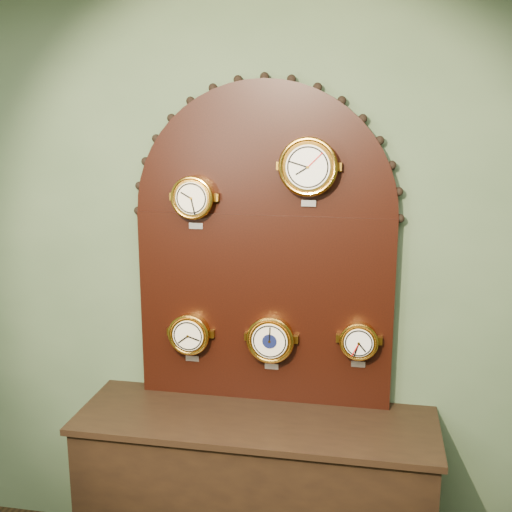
% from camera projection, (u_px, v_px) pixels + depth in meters
% --- Properties ---
extents(wall_back, '(4.00, 0.00, 4.00)m').
position_uv_depth(wall_back, '(266.00, 281.00, 3.03)').
color(wall_back, '#42573B').
rests_on(wall_back, ground).
extents(shop_counter, '(1.60, 0.50, 0.80)m').
position_uv_depth(shop_counter, '(255.00, 502.00, 3.00)').
color(shop_counter, black).
rests_on(shop_counter, ground_plane).
extents(display_board, '(1.26, 0.06, 1.53)m').
position_uv_depth(display_board, '(264.00, 237.00, 2.93)').
color(display_board, black).
rests_on(display_board, shop_counter).
extents(roman_clock, '(0.20, 0.08, 0.25)m').
position_uv_depth(roman_clock, '(193.00, 197.00, 2.89)').
color(roman_clock, gold).
rests_on(roman_clock, display_board).
extents(arabic_clock, '(0.26, 0.08, 0.31)m').
position_uv_depth(arabic_clock, '(309.00, 167.00, 2.76)').
color(arabic_clock, gold).
rests_on(arabic_clock, display_board).
extents(hygrometer, '(0.20, 0.08, 0.25)m').
position_uv_depth(hygrometer, '(190.00, 334.00, 3.04)').
color(hygrometer, gold).
rests_on(hygrometer, display_board).
extents(barometer, '(0.22, 0.08, 0.28)m').
position_uv_depth(barometer, '(271.00, 339.00, 2.97)').
color(barometer, gold).
rests_on(barometer, display_board).
extents(tide_clock, '(0.18, 0.08, 0.23)m').
position_uv_depth(tide_clock, '(359.00, 341.00, 2.89)').
color(tide_clock, gold).
rests_on(tide_clock, display_board).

